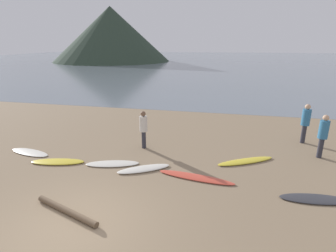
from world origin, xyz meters
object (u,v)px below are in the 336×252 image
object	(u,v)px
surfboard_1	(58,162)
surfboard_2	(112,164)
surfboard_4	(196,177)
surfboard_0	(30,152)
person_0	(143,127)
person_2	(323,133)
surfboard_3	(144,169)
driftwood_log	(67,211)
surfboard_5	(246,161)
surfboard_6	(315,199)
person_1	(306,120)

from	to	relation	value
surfboard_1	surfboard_2	xyz separation A→B (m)	(2.10, 0.30, -0.01)
surfboard_4	surfboard_0	bearing A→B (deg)	-176.35
person_0	person_2	distance (m)	7.11
surfboard_3	driftwood_log	size ratio (longest dim) A/B	0.85
surfboard_1	surfboard_5	distance (m)	7.17
surfboard_5	driftwood_log	bearing A→B (deg)	-168.08
surfboard_0	person_2	xyz separation A→B (m)	(11.54, 2.08, 1.00)
surfboard_6	person_0	distance (m)	6.72
surfboard_2	person_1	bearing A→B (deg)	12.71
surfboard_0	surfboard_5	size ratio (longest dim) A/B	0.81
surfboard_3	person_0	world-z (taller)	person_0
surfboard_2	surfboard_6	bearing A→B (deg)	-22.95
surfboard_0	surfboard_4	xyz separation A→B (m)	(6.96, -0.66, 0.00)
surfboard_1	driftwood_log	world-z (taller)	driftwood_log
surfboard_4	person_2	xyz separation A→B (m)	(4.58, 2.74, 1.00)
surfboard_6	person_2	xyz separation A→B (m)	(1.03, 3.29, 1.00)
surfboard_2	surfboard_4	size ratio (longest dim) A/B	0.75
surfboard_2	person_0	world-z (taller)	person_0
surfboard_1	surfboard_5	size ratio (longest dim) A/B	0.85
person_1	person_2	bearing A→B (deg)	0.10
surfboard_5	surfboard_6	size ratio (longest dim) A/B	1.17
surfboard_0	surfboard_5	world-z (taller)	surfboard_5
surfboard_3	surfboard_4	size ratio (longest dim) A/B	0.73
person_1	driftwood_log	distance (m)	10.32
person_2	driftwood_log	xyz separation A→B (m)	(-7.74, -5.41, -0.95)
surfboard_0	surfboard_2	world-z (taller)	surfboard_2
surfboard_0	surfboard_1	size ratio (longest dim) A/B	0.95
person_1	surfboard_6	bearing A→B (deg)	-17.42
surfboard_2	driftwood_log	xyz separation A→B (m)	(0.02, -3.05, 0.05)
surfboard_5	person_2	size ratio (longest dim) A/B	1.35
surfboard_2	surfboard_3	bearing A→B (deg)	-22.50
surfboard_1	surfboard_4	bearing A→B (deg)	-12.64
surfboard_6	surfboard_3	bearing A→B (deg)	166.01
surfboard_4	surfboard_5	distance (m)	2.39
surfboard_2	person_0	bearing A→B (deg)	54.90
surfboard_2	surfboard_0	bearing A→B (deg)	160.76
surfboard_1	surfboard_3	bearing A→B (deg)	-9.50
surfboard_2	driftwood_log	bearing A→B (deg)	-104.70
surfboard_1	person_0	xyz separation A→B (m)	(2.77, 2.13, 0.92)
surfboard_1	surfboard_3	xyz separation A→B (m)	(3.38, 0.13, 0.00)
surfboard_6	person_2	bearing A→B (deg)	66.57
surfboard_6	person_0	world-z (taller)	person_0
driftwood_log	surfboard_3	bearing A→B (deg)	66.41
surfboard_3	person_1	xyz separation A→B (m)	(6.25, 4.13, 1.02)
surfboard_0	driftwood_log	bearing A→B (deg)	-29.65
surfboard_0	surfboard_3	bearing A→B (deg)	6.58
surfboard_3	person_0	distance (m)	2.28
surfboard_4	surfboard_5	world-z (taller)	surfboard_5
surfboard_6	person_1	world-z (taller)	person_1
person_1	surfboard_0	bearing A→B (deg)	-80.07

